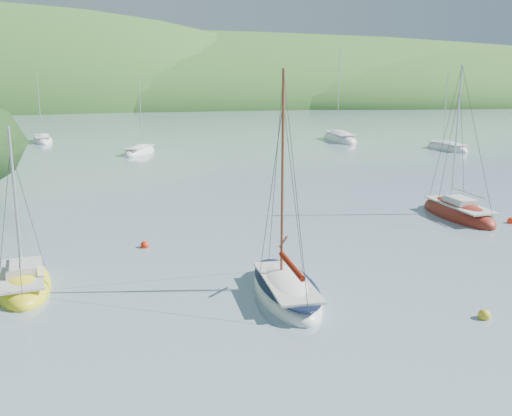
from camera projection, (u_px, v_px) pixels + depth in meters
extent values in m
plane|color=slate|center=(341.00, 296.00, 23.56)|extent=(700.00, 700.00, 0.00)
ellipsoid|color=#306125|center=(163.00, 101.00, 185.63)|extent=(440.00, 110.00, 44.00)
ellipsoid|color=#306125|center=(432.00, 100.00, 193.57)|extent=(240.00, 100.00, 34.00)
ellipsoid|color=white|center=(286.00, 293.00, 23.53)|extent=(2.41, 6.42, 1.57)
cube|color=beige|center=(287.00, 282.00, 23.28)|extent=(1.80, 5.01, 0.10)
cylinder|color=brown|center=(282.00, 176.00, 23.15)|extent=(0.12, 0.12, 8.53)
ellipsoid|color=black|center=(286.00, 283.00, 23.42)|extent=(2.37, 6.35, 0.27)
cylinder|color=maroon|center=(291.00, 266.00, 22.46)|extent=(0.27, 3.07, 0.24)
ellipsoid|color=maroon|center=(458.00, 215.00, 36.45)|extent=(2.82, 7.10, 1.92)
cube|color=beige|center=(460.00, 205.00, 36.17)|extent=(2.11, 5.53, 0.10)
cylinder|color=silver|center=(456.00, 135.00, 36.08)|extent=(0.12, 0.12, 8.71)
cube|color=beige|center=(460.00, 201.00, 36.11)|extent=(1.42, 2.03, 0.42)
cylinder|color=silver|center=(468.00, 193.00, 35.30)|extent=(0.29, 3.34, 0.09)
ellipsoid|color=yellow|center=(24.00, 285.00, 24.44)|extent=(3.21, 5.97, 1.54)
cube|color=beige|center=(22.00, 274.00, 24.21)|extent=(2.43, 4.64, 0.10)
cylinder|color=silver|center=(15.00, 200.00, 24.21)|extent=(0.12, 0.12, 6.22)
cube|color=beige|center=(22.00, 269.00, 24.15)|extent=(1.48, 1.78, 0.42)
cylinder|color=silver|center=(20.00, 257.00, 23.48)|extent=(0.57, 2.69, 0.09)
ellipsoid|color=white|center=(139.00, 152.00, 65.04)|extent=(4.78, 6.93, 1.79)
cube|color=beige|center=(139.00, 147.00, 64.77)|extent=(3.66, 5.37, 0.10)
cylinder|color=silver|center=(140.00, 112.00, 64.74)|extent=(0.12, 0.12, 7.87)
ellipsoid|color=white|center=(340.00, 139.00, 77.20)|extent=(3.37, 9.28, 2.51)
cube|color=beige|center=(340.00, 133.00, 76.82)|extent=(2.51, 7.24, 0.10)
cylinder|color=silver|center=(339.00, 91.00, 76.78)|extent=(0.12, 0.12, 11.09)
ellipsoid|color=white|center=(43.00, 141.00, 76.00)|extent=(3.73, 7.27, 1.89)
cube|color=beige|center=(42.00, 136.00, 75.72)|extent=(2.83, 5.66, 0.10)
cylinder|color=silver|center=(39.00, 104.00, 75.64)|extent=(0.12, 0.12, 8.32)
ellipsoid|color=white|center=(447.00, 149.00, 68.24)|extent=(3.40, 7.17, 1.88)
cube|color=beige|center=(448.00, 143.00, 67.96)|extent=(2.57, 5.58, 0.10)
cylinder|color=silver|center=(445.00, 108.00, 67.90)|extent=(0.12, 0.12, 8.27)
sphere|color=gold|center=(484.00, 315.00, 21.37)|extent=(0.48, 0.48, 0.48)
sphere|color=#EB4159|center=(286.00, 273.00, 25.88)|extent=(0.44, 0.44, 0.44)
sphere|color=red|center=(511.00, 221.00, 34.96)|extent=(0.48, 0.48, 0.48)
sphere|color=red|center=(145.00, 245.00, 30.08)|extent=(0.45, 0.45, 0.45)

